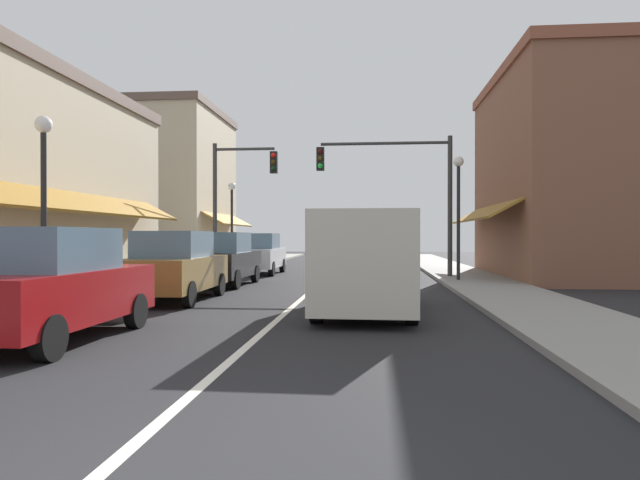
# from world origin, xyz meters

# --- Properties ---
(ground_plane) EXTENTS (80.00, 80.00, 0.00)m
(ground_plane) POSITION_xyz_m (0.00, 18.00, 0.00)
(ground_plane) COLOR black
(sidewalk_left) EXTENTS (2.60, 56.00, 0.12)m
(sidewalk_left) POSITION_xyz_m (-5.50, 18.00, 0.06)
(sidewalk_left) COLOR gray
(sidewalk_left) RESTS_ON ground
(sidewalk_right) EXTENTS (2.60, 56.00, 0.12)m
(sidewalk_right) POSITION_xyz_m (5.50, 18.00, 0.06)
(sidewalk_right) COLOR gray
(sidewalk_right) RESTS_ON ground
(lane_center_stripe) EXTENTS (0.14, 52.00, 0.01)m
(lane_center_stripe) POSITION_xyz_m (0.00, 18.00, 0.00)
(lane_center_stripe) COLOR silver
(lane_center_stripe) RESTS_ON ground
(storefront_right_block) EXTENTS (7.00, 10.20, 8.17)m
(storefront_right_block) POSITION_xyz_m (9.64, 20.00, 4.09)
(storefront_right_block) COLOR brown
(storefront_right_block) RESTS_ON ground
(storefront_far_left) EXTENTS (7.24, 8.20, 8.80)m
(storefront_far_left) POSITION_xyz_m (-9.76, 28.00, 4.40)
(storefront_far_left) COLOR #BCAD8E
(storefront_far_left) RESTS_ON ground
(parked_car_nearest_left) EXTENTS (1.78, 4.10, 1.77)m
(parked_car_nearest_left) POSITION_xyz_m (-3.13, 5.15, 0.88)
(parked_car_nearest_left) COLOR maroon
(parked_car_nearest_left) RESTS_ON ground
(parked_car_second_left) EXTENTS (1.83, 4.12, 1.77)m
(parked_car_second_left) POSITION_xyz_m (-3.15, 10.75, 0.88)
(parked_car_second_left) COLOR brown
(parked_car_second_left) RESTS_ON ground
(parked_car_third_left) EXTENTS (1.84, 4.13, 1.77)m
(parked_car_third_left) POSITION_xyz_m (-3.14, 15.29, 0.88)
(parked_car_third_left) COLOR black
(parked_car_third_left) RESTS_ON ground
(parked_car_far_left) EXTENTS (1.79, 4.10, 1.77)m
(parked_car_far_left) POSITION_xyz_m (-3.07, 21.05, 0.88)
(parked_car_far_left) COLOR silver
(parked_car_far_left) RESTS_ON ground
(van_in_lane) EXTENTS (2.07, 5.21, 2.12)m
(van_in_lane) POSITION_xyz_m (1.72, 9.01, 1.15)
(van_in_lane) COLOR beige
(van_in_lane) RESTS_ON ground
(traffic_signal_mast_arm) EXTENTS (5.22, 0.50, 5.50)m
(traffic_signal_mast_arm) POSITION_xyz_m (2.97, 18.84, 3.78)
(traffic_signal_mast_arm) COLOR #333333
(traffic_signal_mast_arm) RESTS_ON ground
(traffic_signal_left_corner) EXTENTS (2.79, 0.50, 5.56)m
(traffic_signal_left_corner) POSITION_xyz_m (-3.90, 20.14, 3.65)
(traffic_signal_left_corner) COLOR #333333
(traffic_signal_left_corner) RESTS_ON ground
(street_lamp_left_near) EXTENTS (0.36, 0.36, 4.16)m
(street_lamp_left_near) POSITION_xyz_m (-5.01, 8.08, 2.86)
(street_lamp_left_near) COLOR black
(street_lamp_left_near) RESTS_ON ground
(street_lamp_right_mid) EXTENTS (0.36, 0.36, 4.44)m
(street_lamp_right_mid) POSITION_xyz_m (4.84, 16.99, 3.03)
(street_lamp_right_mid) COLOR black
(street_lamp_right_mid) RESTS_ON ground
(street_lamp_left_far) EXTENTS (0.36, 0.36, 4.22)m
(street_lamp_left_far) POSITION_xyz_m (-4.84, 23.23, 2.89)
(street_lamp_left_far) COLOR black
(street_lamp_left_far) RESTS_ON ground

